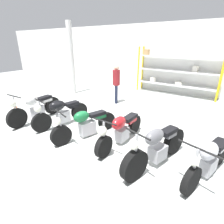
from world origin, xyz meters
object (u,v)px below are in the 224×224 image
Objects in this scene: motorcycle_green at (86,124)px; motorcycle_grey at (156,148)px; motorcycle_black at (61,112)px; traffic_cone at (16,110)px; motorcycle_silver at (209,159)px; motorcycle_red at (121,129)px; person_browsing at (116,81)px; motorcycle_white at (35,107)px; shelving_rack at (175,70)px.

motorcycle_green is 0.98× the size of motorcycle_grey.
motorcycle_black is 0.98× the size of motorcycle_green.
traffic_cone is at bearing -71.80° from motorcycle_grey.
motorcycle_silver is 6.34m from traffic_cone.
motorcycle_grey is 5.32m from traffic_cone.
motorcycle_red is 3.57m from person_browsing.
motorcycle_black reaches higher than motorcycle_green.
motorcycle_grey is at bearing 97.67° from person_browsing.
motorcycle_silver is (3.19, 0.16, 0.03)m from motorcycle_green.
motorcycle_green is at bearing 89.50° from motorcycle_white.
motorcycle_red is at bearing 120.78° from motorcycle_green.
person_browsing is at bearing -172.56° from motorcycle_black.
motorcycle_grey is at bearing 104.98° from motorcycle_green.
traffic_cone is at bearing -65.00° from motorcycle_black.
motorcycle_red is 1.23× the size of person_browsing.
motorcycle_green reaches higher than motorcycle_red.
motorcycle_green is 3.34m from person_browsing.
person_browsing is (-0.99, 3.13, 0.61)m from motorcycle_green.
person_browsing is (-1.70, -2.96, -0.24)m from shelving_rack.
shelving_rack is 3.42m from person_browsing.
shelving_rack reaches higher than motorcycle_black.
motorcycle_grey is at bearing 3.19° from traffic_cone.
shelving_rack is 2.41× the size of person_browsing.
motorcycle_silver is 1.11× the size of person_browsing.
motorcycle_green is 1.08× the size of motorcycle_silver.
shelving_rack is 2.00× the size of motorcycle_grey.
traffic_cone is (-3.13, -0.38, -0.13)m from motorcycle_green.
motorcycle_grey is (4.43, 0.05, -0.04)m from motorcycle_white.
motorcycle_grey is 3.78× the size of traffic_cone.
motorcycle_white is 1.24× the size of person_browsing.
motorcycle_white is at bearing -115.50° from shelving_rack.
motorcycle_black is 0.95× the size of motorcycle_red.
motorcycle_black is 1.05× the size of motorcycle_silver.
traffic_cone is at bearing -80.48° from motorcycle_red.
motorcycle_black is (-1.90, -5.98, -0.78)m from shelving_rack.
motorcycle_white reaches higher than traffic_cone.
motorcycle_green is at bearing 6.85° from traffic_cone.
motorcycle_white is at bearing -69.53° from motorcycle_green.
person_browsing is (1.27, 3.26, 0.52)m from motorcycle_white.
motorcycle_white reaches higher than motorcycle_red.
motorcycle_red is 4.23m from traffic_cone.
motorcycle_silver reaches higher than traffic_cone.
shelving_rack is 7.54× the size of traffic_cone.
motorcycle_silver reaches higher than motorcycle_green.
motorcycle_black is at bearing -73.62° from motorcycle_silver.
motorcycle_red is 1.18m from motorcycle_grey.
motorcycle_white is at bearing -74.31° from motorcycle_grey.
motorcycle_black is at bearing -107.61° from shelving_rack.
motorcycle_white is 1.07× the size of motorcycle_black.
person_browsing is at bearing 58.52° from traffic_cone.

